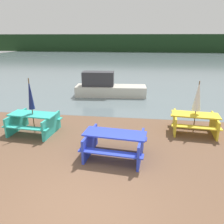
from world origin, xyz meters
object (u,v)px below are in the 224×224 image
(picnic_table_teal, at_px, (34,121))
(umbrella_navy, at_px, (30,94))
(picnic_table_yellow, at_px, (194,121))
(boat, at_px, (107,87))
(umbrella_white, at_px, (198,96))
(picnic_table_blue, at_px, (115,142))

(picnic_table_teal, distance_m, umbrella_navy, 1.05)
(picnic_table_yellow, distance_m, boat, 6.49)
(umbrella_white, relative_size, boat, 0.46)
(umbrella_navy, bearing_deg, picnic_table_teal, 135.00)
(picnic_table_blue, distance_m, boat, 7.31)
(umbrella_white, height_order, umbrella_navy, umbrella_navy)
(umbrella_white, xyz_separation_m, umbrella_navy, (-6.10, -0.84, 0.08))
(picnic_table_blue, xyz_separation_m, picnic_table_yellow, (2.82, 2.21, -0.03))
(picnic_table_yellow, height_order, umbrella_navy, umbrella_navy)
(picnic_table_teal, xyz_separation_m, umbrella_navy, (0.00, -0.00, 1.05))
(picnic_table_blue, relative_size, umbrella_white, 1.00)
(picnic_table_yellow, relative_size, umbrella_navy, 0.88)
(picnic_table_yellow, height_order, boat, boat)
(picnic_table_blue, relative_size, picnic_table_yellow, 1.07)
(picnic_table_blue, height_order, picnic_table_yellow, picnic_table_blue)
(picnic_table_teal, bearing_deg, boat, 71.49)
(picnic_table_blue, xyz_separation_m, picnic_table_teal, (-3.28, 1.36, -0.01))
(picnic_table_teal, height_order, umbrella_white, umbrella_white)
(picnic_table_blue, relative_size, umbrella_navy, 0.94)
(picnic_table_blue, height_order, umbrella_navy, umbrella_navy)
(picnic_table_yellow, xyz_separation_m, boat, (-4.15, 4.99, 0.09))
(umbrella_white, distance_m, umbrella_navy, 6.16)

